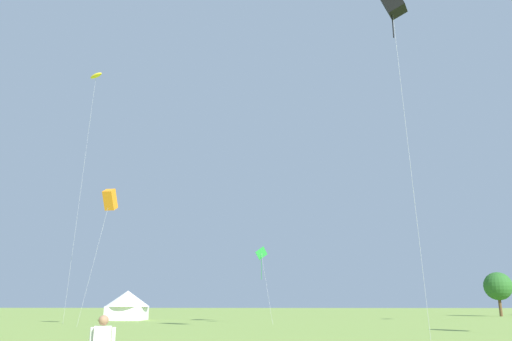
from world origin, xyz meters
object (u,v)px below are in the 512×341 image
object	(u,v)px
kite_orange_box	(110,200)
tree_distant_left	(498,286)
kite_yellow_parafoil	(96,77)
kite_green_diamond	(262,256)
kite_black_box	(391,0)
festival_tent_left	(127,304)

from	to	relation	value
kite_orange_box	tree_distant_left	world-z (taller)	kite_orange_box
kite_yellow_parafoil	kite_orange_box	bearing A→B (deg)	-51.61
kite_orange_box	kite_yellow_parafoil	distance (m)	16.62
kite_orange_box	kite_green_diamond	size ratio (longest dim) A/B	1.65
kite_yellow_parafoil	kite_green_diamond	size ratio (longest dim) A/B	3.59
kite_green_diamond	tree_distant_left	size ratio (longest dim) A/B	1.15
kite_black_box	tree_distant_left	size ratio (longest dim) A/B	3.53
kite_yellow_parafoil	festival_tent_left	bearing A→B (deg)	76.54
kite_orange_box	tree_distant_left	size ratio (longest dim) A/B	1.90
kite_green_diamond	festival_tent_left	xyz separation A→B (m)	(-16.04, 9.47, -4.68)
kite_green_diamond	tree_distant_left	bearing A→B (deg)	40.52
tree_distant_left	kite_orange_box	bearing A→B (deg)	-143.98
festival_tent_left	tree_distant_left	bearing A→B (deg)	21.60
kite_orange_box	kite_yellow_parafoil	xyz separation A→B (m)	(-4.47, 5.64, 14.98)
kite_green_diamond	tree_distant_left	world-z (taller)	kite_green_diamond
kite_black_box	kite_yellow_parafoil	distance (m)	35.25
kite_orange_box	kite_black_box	size ratio (longest dim) A/B	0.54
kite_orange_box	festival_tent_left	xyz separation A→B (m)	(-2.20, 15.13, -9.38)
kite_yellow_parafoil	festival_tent_left	size ratio (longest dim) A/B	5.20
kite_black_box	festival_tent_left	world-z (taller)	kite_black_box
kite_orange_box	festival_tent_left	size ratio (longest dim) A/B	2.39
kite_yellow_parafoil	kite_black_box	bearing A→B (deg)	-37.37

